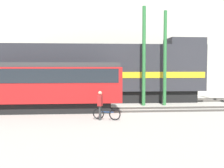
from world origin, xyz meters
TOP-DOWN VIEW (x-y plane):
  - ground_plane at (0.00, 0.00)m, footprint 120.00×120.00m
  - track_near at (0.00, -0.51)m, footprint 60.00×1.50m
  - track_far at (0.00, 4.69)m, footprint 60.00×1.51m
  - building_backdrop at (0.00, 12.68)m, footprint 41.48×6.00m
  - freight_locomotive at (-0.71, 4.69)m, footprint 17.06×3.04m
  - streetcar at (-6.02, -0.51)m, footprint 11.96×2.54m
  - bicycle at (-1.18, -3.67)m, footprint 1.57×0.69m
  - person at (-1.55, -3.69)m, footprint 0.33×0.41m
  - utility_pole_left at (2.10, 2.09)m, footprint 0.27×0.27m
  - utility_pole_center at (3.77, 2.09)m, footprint 0.26×0.26m

SIDE VIEW (x-z plane):
  - ground_plane at x=0.00m, z-range 0.00..0.00m
  - track_near at x=0.00m, z-range 0.00..0.14m
  - track_far at x=0.00m, z-range 0.00..0.14m
  - bicycle at x=-1.18m, z-range -0.03..0.71m
  - person at x=-1.55m, z-range 0.18..1.83m
  - streetcar at x=-6.02m, z-range 0.24..3.55m
  - freight_locomotive at x=-0.71m, z-range -0.18..5.33m
  - utility_pole_center at x=3.77m, z-range 0.00..7.40m
  - utility_pole_left at x=2.10m, z-range 0.00..7.71m
  - building_backdrop at x=0.00m, z-range 0.00..15.73m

